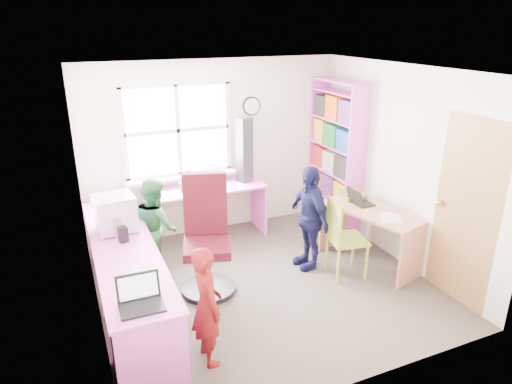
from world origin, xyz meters
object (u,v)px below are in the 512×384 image
person_red (207,305)px  person_navy (309,218)px  l_desk (153,287)px  wooden_chair (342,235)px  crt_monitor (115,213)px  person_green (156,228)px  bookshelf (335,158)px  swivel_chair (207,242)px  potted_plant (184,180)px  right_desk (372,225)px  cd_tower (244,150)px  laptop_right (359,200)px  laptop_left (140,298)px

person_red → person_navy: (1.64, 1.12, 0.09)m
l_desk → wooden_chair: (2.23, 0.14, 0.06)m
crt_monitor → person_green: person_green is taller
bookshelf → swivel_chair: size_ratio=1.60×
wooden_chair → person_green: 2.17m
potted_plant → person_red: bearing=-100.9°
crt_monitor → potted_plant: (0.98, 0.89, -0.05)m
swivel_chair → person_navy: (1.27, -0.02, 0.08)m
swivel_chair → crt_monitor: (-0.90, 0.29, 0.38)m
potted_plant → person_green: person_green is taller
right_desk → potted_plant: potted_plant is taller
crt_monitor → cd_tower: 2.11m
laptop_right → person_green: (-2.43, 0.55, -0.16)m
crt_monitor → potted_plant: 1.33m
laptop_left → person_red: (0.55, 0.05, -0.25)m
potted_plant → person_navy: bearing=-45.1°
wooden_chair → potted_plant: potted_plant is taller
cd_tower → person_green: cd_tower is taller
cd_tower → person_red: bearing=-136.7°
crt_monitor → laptop_right: size_ratio=1.42×
laptop_right → person_green: 2.50m
swivel_chair → laptop_right: bearing=16.0°
wooden_chair → swivel_chair: bearing=176.7°
swivel_chair → wooden_chair: swivel_chair is taller
laptop_left → person_green: (0.46, 1.71, -0.20)m
laptop_right → potted_plant: potted_plant is taller
crt_monitor → person_navy: bearing=-12.8°
swivel_chair → person_navy: swivel_chair is taller
laptop_right → bookshelf: bearing=-16.0°
l_desk → crt_monitor: crt_monitor is taller
right_desk → person_green: bearing=146.5°
potted_plant → laptop_left: bearing=-112.8°
bookshelf → cd_tower: size_ratio=2.34×
crt_monitor → person_red: crt_monitor is taller
bookshelf → laptop_left: size_ratio=6.08×
l_desk → laptop_right: bearing=10.0°
wooden_chair → laptop_right: 0.61m
cd_tower → swivel_chair: bearing=-145.3°
bookshelf → laptop_right: size_ratio=6.98×
right_desk → wooden_chair: wooden_chair is taller
cd_tower → person_green: (-1.41, -0.72, -0.60)m
right_desk → laptop_left: bearing=-178.3°
right_desk → crt_monitor: (-2.92, 0.55, 0.43)m
bookshelf → crt_monitor: 3.23m
potted_plant → person_navy: (1.19, -1.20, -0.26)m
l_desk → crt_monitor: 0.95m
bookshelf → person_navy: bearing=-134.7°
right_desk → bookshelf: 1.35m
right_desk → person_green: 2.59m
wooden_chair → crt_monitor: crt_monitor is taller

